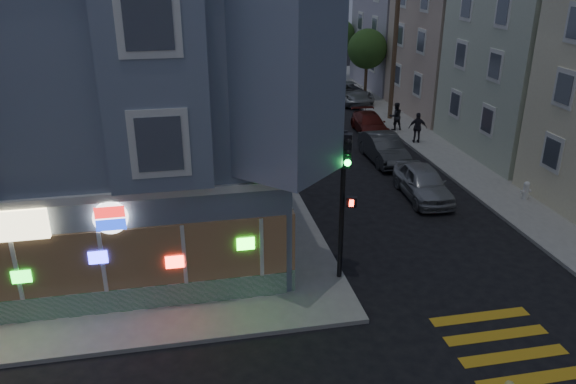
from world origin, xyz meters
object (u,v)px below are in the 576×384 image
object	(u,v)px
fire_hydrant	(526,190)
utility_pole	(395,49)
street_tree_far	(338,36)
pedestrian_b	(418,128)
parked_car_b	(384,148)
pedestrian_a	(396,116)
parked_car_d	(348,92)
parked_car_c	(370,124)
street_tree_near	(367,49)
traffic_signal	(345,183)
parked_car_a	(423,182)

from	to	relation	value
fire_hydrant	utility_pole	bearing A→B (deg)	93.93
street_tree_far	pedestrian_b	size ratio (longest dim) A/B	2.94
pedestrian_b	parked_car_b	size ratio (longest dim) A/B	0.40
pedestrian_a	fire_hydrant	distance (m)	11.93
street_tree_far	parked_car_d	size ratio (longest dim) A/B	0.98
pedestrian_b	parked_car_c	distance (m)	3.47
street_tree_near	parked_car_b	world-z (taller)	street_tree_near
street_tree_near	fire_hydrant	world-z (taller)	street_tree_near
pedestrian_b	parked_car_c	bearing A→B (deg)	-40.81
parked_car_d	traffic_signal	world-z (taller)	traffic_signal
pedestrian_a	parked_car_b	distance (m)	5.86
pedestrian_a	pedestrian_b	world-z (taller)	pedestrian_b
fire_hydrant	street_tree_far	bearing A→B (deg)	91.61
fire_hydrant	parked_car_a	bearing A→B (deg)	162.30
parked_car_a	parked_car_d	bearing A→B (deg)	87.21
parked_car_a	traffic_signal	bearing A→B (deg)	-128.59
street_tree_far	parked_car_c	world-z (taller)	street_tree_far
parked_car_b	traffic_signal	distance (m)	13.27
pedestrian_b	parked_car_b	world-z (taller)	pedestrian_b
street_tree_far	parked_car_a	xyz separation A→B (m)	(-3.60, -27.14, -3.18)
street_tree_far	fire_hydrant	size ratio (longest dim) A/B	6.20
pedestrian_a	fire_hydrant	world-z (taller)	pedestrian_a
parked_car_c	utility_pole	bearing A→B (deg)	53.07
parked_car_c	fire_hydrant	distance (m)	12.29
utility_pole	street_tree_far	bearing A→B (deg)	89.18
traffic_signal	pedestrian_b	bearing A→B (deg)	78.75
street_tree_far	parked_car_b	world-z (taller)	street_tree_far
utility_pole	fire_hydrant	world-z (taller)	utility_pole
street_tree_near	parked_car_a	world-z (taller)	street_tree_near
parked_car_a	parked_car_b	size ratio (longest dim) A/B	0.98
parked_car_c	street_tree_near	bearing A→B (deg)	77.78
street_tree_far	pedestrian_a	size ratio (longest dim) A/B	3.02
street_tree_far	parked_car_d	xyz separation A→B (m)	(-1.50, -8.38, -3.19)
street_tree_far	utility_pole	bearing A→B (deg)	-90.82
street_tree_near	pedestrian_a	world-z (taller)	street_tree_near
utility_pole	pedestrian_a	world-z (taller)	utility_pole
parked_car_a	parked_car_c	xyz separation A→B (m)	(0.99, 10.40, -0.13)
pedestrian_b	parked_car_d	distance (m)	11.21
street_tree_far	pedestrian_a	xyz separation A→B (m)	(-0.90, -16.74, -2.91)
traffic_signal	parked_car_a	bearing A→B (deg)	68.67
parked_car_c	traffic_signal	size ratio (longest dim) A/B	0.83
utility_pole	pedestrian_b	bearing A→B (deg)	-94.28
street_tree_far	pedestrian_b	distance (m)	19.77
street_tree_far	traffic_signal	world-z (taller)	street_tree_far
street_tree_near	street_tree_far	world-z (taller)	same
street_tree_near	parked_car_d	distance (m)	3.54
parked_car_d	utility_pole	bearing A→B (deg)	-84.75
parked_car_b	fire_hydrant	size ratio (longest dim) A/B	5.28
pedestrian_b	parked_car_b	bearing A→B (deg)	52.55
pedestrian_a	parked_car_d	world-z (taller)	pedestrian_a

